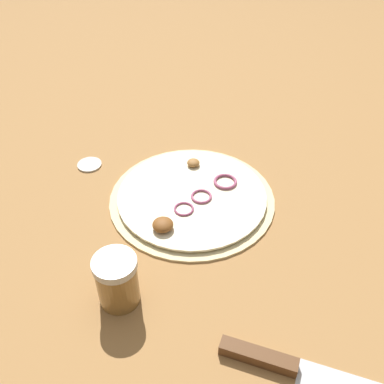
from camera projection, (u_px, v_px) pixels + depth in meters
ground_plane at (192, 200)px, 0.81m from camera, size 3.00×3.00×0.00m
pizza at (192, 197)px, 0.81m from camera, size 0.30×0.30×0.03m
knife at (308, 373)px, 0.56m from camera, size 0.13×0.33×0.02m
spice_jar at (117, 280)px, 0.62m from camera, size 0.06×0.06×0.08m
loose_cap at (89, 164)px, 0.89m from camera, size 0.05×0.05×0.01m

